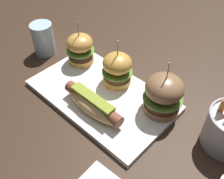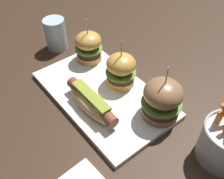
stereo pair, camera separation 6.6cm
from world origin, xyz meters
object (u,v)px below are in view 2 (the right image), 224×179
object	(u,v)px
slider_left	(89,46)
slider_center	(121,69)
hot_dog	(91,102)
platter_main	(103,94)
water_glass	(56,34)
slider_right	(162,99)

from	to	relation	value
slider_left	slider_center	size ratio (longest dim) A/B	0.99
hot_dog	slider_center	world-z (taller)	slider_center
platter_main	slider_center	distance (m)	0.08
slider_center	slider_left	bearing A→B (deg)	-177.96
slider_center	water_glass	size ratio (longest dim) A/B	1.35
slider_right	platter_main	bearing A→B (deg)	-156.97
water_glass	slider_center	bearing A→B (deg)	8.51
platter_main	slider_center	world-z (taller)	slider_center
hot_dog	slider_right	bearing A→B (deg)	44.74
hot_dog	slider_right	world-z (taller)	slider_right
slider_right	hot_dog	bearing A→B (deg)	-135.26
platter_main	hot_dog	world-z (taller)	hot_dog
slider_right	slider_left	bearing A→B (deg)	-178.71
slider_left	platter_main	bearing A→B (deg)	-21.52
slider_left	slider_center	distance (m)	0.14
platter_main	slider_left	world-z (taller)	slider_left
hot_dog	slider_right	distance (m)	0.17
slider_center	water_glass	world-z (taller)	slider_center
platter_main	slider_right	size ratio (longest dim) A/B	2.58
hot_dog	platter_main	bearing A→B (deg)	115.70
platter_main	hot_dog	xyz separation A→B (m)	(0.03, -0.06, 0.03)
platter_main	slider_left	size ratio (longest dim) A/B	2.83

